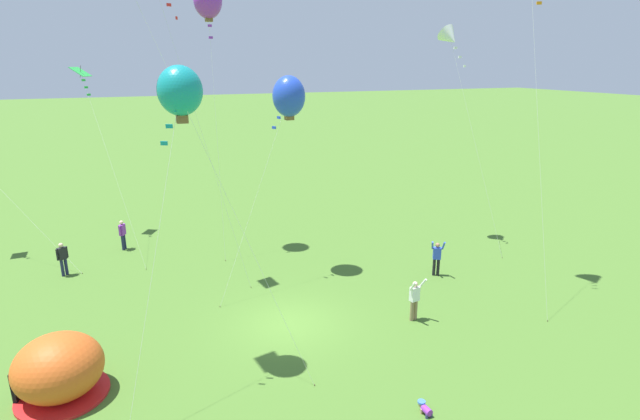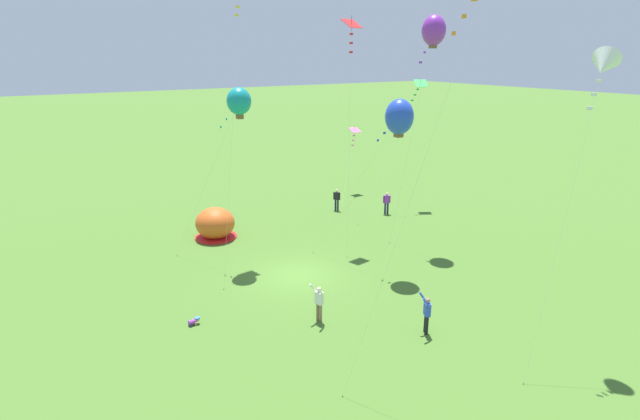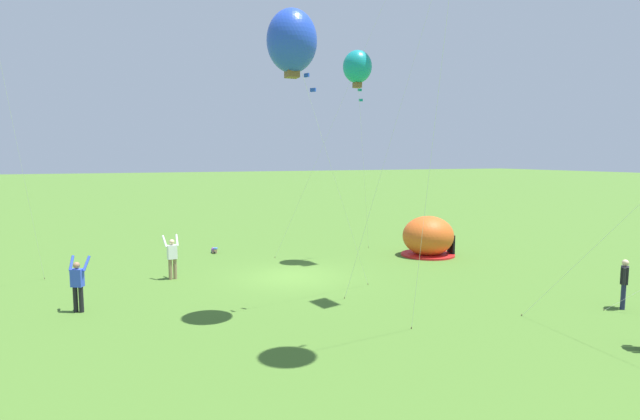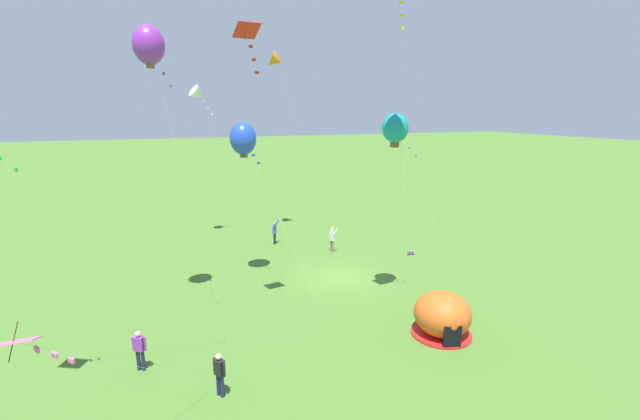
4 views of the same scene
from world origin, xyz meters
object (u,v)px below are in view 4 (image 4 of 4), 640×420
(kite_purple, at_px, (149,45))
(kite_red, at_px, (248,40))
(person_watching_sky, at_px, (220,373))
(kite_white, at_px, (198,94))
(person_arms_raised, at_px, (332,239))
(kite_pink, at_px, (26,346))
(kite_blue, at_px, (243,139))
(popup_tent, at_px, (442,315))
(person_flying_kite, at_px, (275,232))
(kite_teal, at_px, (395,128))
(kite_orange, at_px, (277,61))
(toddler_crawling, at_px, (411,252))
(person_near_tent, at_px, (139,348))

(kite_purple, relative_size, kite_red, 1.00)
(person_watching_sky, relative_size, kite_white, 0.14)
(person_arms_raised, height_order, kite_white, kite_white)
(kite_white, bearing_deg, kite_purple, 164.70)
(person_watching_sky, height_order, kite_pink, kite_pink)
(kite_purple, relative_size, kite_blue, 1.46)
(person_watching_sky, relative_size, kite_pink, 0.29)
(popup_tent, height_order, kite_white, kite_white)
(kite_white, bearing_deg, popup_tent, -157.23)
(person_flying_kite, height_order, kite_teal, kite_teal)
(person_watching_sky, xyz_separation_m, kite_red, (5.33, -2.70, 12.33))
(person_watching_sky, relative_size, kite_teal, 0.17)
(person_flying_kite, relative_size, kite_pink, 0.32)
(kite_teal, height_order, kite_pink, kite_teal)
(kite_purple, distance_m, kite_blue, 7.09)
(kite_teal, bearing_deg, kite_pink, 121.91)
(kite_orange, xyz_separation_m, kite_pink, (-23.97, 12.71, -8.85))
(person_watching_sky, height_order, kite_blue, kite_blue)
(kite_teal, height_order, kite_blue, kite_teal)
(person_watching_sky, xyz_separation_m, kite_orange, (19.94, -8.15, 13.17))
(kite_purple, bearing_deg, kite_white, -15.30)
(toddler_crawling, relative_size, kite_orange, 0.04)
(person_flying_kite, bearing_deg, person_near_tent, 146.18)
(person_flying_kite, bearing_deg, popup_tent, -168.04)
(kite_red, xyz_separation_m, kite_white, (15.25, 0.65, -1.77))
(popup_tent, distance_m, person_arms_raised, 13.06)
(popup_tent, distance_m, person_watching_sky, 10.41)
(kite_red, bearing_deg, person_flying_kite, -19.42)
(person_arms_raised, relative_size, kite_red, 0.13)
(person_near_tent, relative_size, person_arms_raised, 0.91)
(kite_orange, distance_m, kite_teal, 15.68)
(person_arms_raised, xyz_separation_m, kite_white, (6.81, 8.30, 10.53))
(kite_red, bearing_deg, kite_teal, -91.65)
(person_near_tent, height_order, kite_pink, kite_pink)
(person_arms_raised, height_order, kite_orange, kite_orange)
(toddler_crawling, distance_m, kite_pink, 25.52)
(person_near_tent, xyz_separation_m, kite_orange, (17.11, -10.90, 13.17))
(person_arms_raised, xyz_separation_m, kite_pink, (-17.80, 14.91, 4.29))
(kite_blue, height_order, kite_white, kite_white)
(popup_tent, relative_size, kite_red, 0.20)
(popup_tent, distance_m, kite_red, 15.22)
(person_flying_kite, bearing_deg, kite_teal, -165.01)
(kite_teal, bearing_deg, kite_blue, 49.80)
(popup_tent, relative_size, kite_orange, 0.19)
(person_near_tent, height_order, kite_orange, kite_orange)
(kite_red, bearing_deg, person_arms_raised, -42.20)
(kite_purple, bearing_deg, kite_orange, -38.87)
(kite_orange, bearing_deg, toddler_crawling, -140.91)
(person_watching_sky, distance_m, person_flying_kite, 18.55)
(kite_red, xyz_separation_m, kite_pink, (-9.36, 7.26, -8.01))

